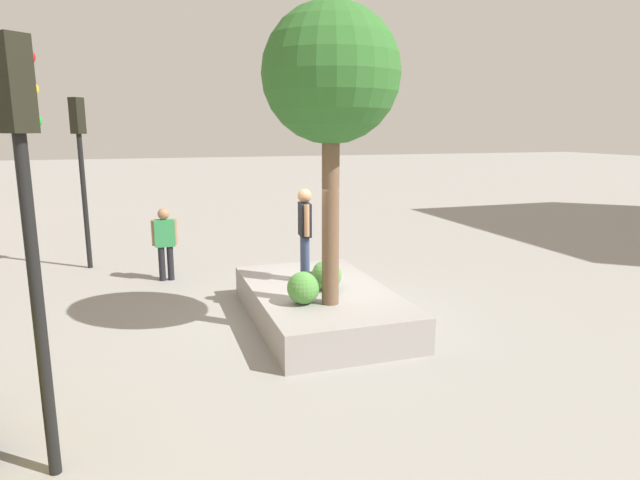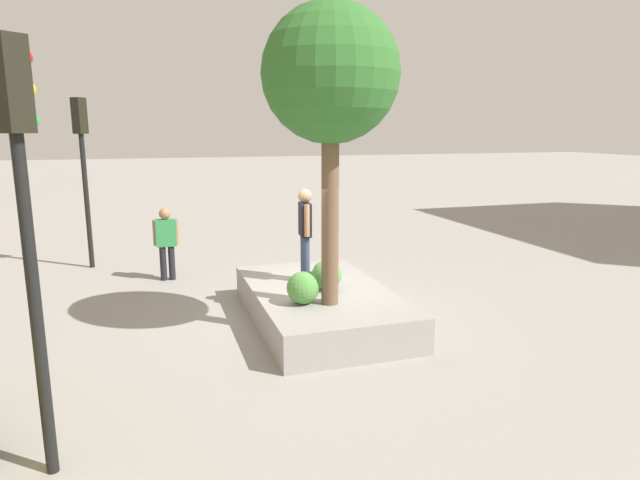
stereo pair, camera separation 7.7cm
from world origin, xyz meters
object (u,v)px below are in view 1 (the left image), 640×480
at_px(plaza_tree, 331,77).
at_px(planter_ledge, 320,304).
at_px(traffic_light_corner, 80,153).
at_px(skateboard, 305,278).
at_px(traffic_light_median, 26,187).
at_px(bystander_watching, 165,239).
at_px(skateboarder, 305,227).

bearing_deg(plaza_tree, planter_ledge, -6.67).
bearing_deg(planter_ledge, plaza_tree, 173.33).
distance_m(planter_ledge, traffic_light_corner, 7.43).
distance_m(skateboard, traffic_light_median, 6.03).
bearing_deg(traffic_light_corner, plaza_tree, -146.17).
bearing_deg(planter_ledge, traffic_light_median, 131.08).
relative_size(plaza_tree, bystander_watching, 2.81).
height_order(planter_ledge, plaza_tree, plaza_tree).
distance_m(planter_ledge, traffic_light_median, 5.85).
bearing_deg(traffic_light_median, skateboarder, -43.51).
height_order(plaza_tree, skateboard, plaza_tree).
bearing_deg(planter_ledge, traffic_light_corner, 38.40).
distance_m(planter_ledge, plaza_tree, 4.00).
distance_m(traffic_light_corner, bystander_watching, 3.17).
xyz_separation_m(skateboarder, traffic_light_median, (-4.05, 3.85, 1.27)).
distance_m(skateboarder, traffic_light_median, 5.73).
relative_size(skateboard, traffic_light_median, 0.19).
height_order(plaza_tree, traffic_light_median, plaza_tree).
distance_m(planter_ledge, bystander_watching, 4.50).
xyz_separation_m(plaza_tree, skateboarder, (1.46, 0.00, -2.57)).
xyz_separation_m(skateboard, skateboarder, (0.00, -0.00, 0.98)).
xyz_separation_m(skateboarder, traffic_light_corner, (4.85, 4.23, 1.22)).
relative_size(skateboard, bystander_watching, 0.49).
height_order(planter_ledge, skateboard, skateboard).
bearing_deg(plaza_tree, traffic_light_median, 123.96).
bearing_deg(planter_ledge, bystander_watching, 34.66).
bearing_deg(traffic_light_corner, traffic_light_median, -177.56).
bearing_deg(skateboard, planter_ledge, -170.55).
height_order(skateboard, traffic_light_median, traffic_light_median).
bearing_deg(traffic_light_corner, bystander_watching, -135.05).
bearing_deg(bystander_watching, traffic_light_corner, 44.95).
relative_size(plaza_tree, traffic_light_corner, 1.13).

